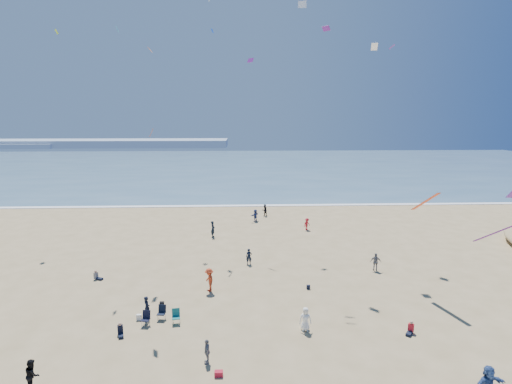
{
  "coord_description": "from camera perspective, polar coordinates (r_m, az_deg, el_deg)",
  "views": [
    {
      "loc": [
        1.05,
        -15.79,
        13.8
      ],
      "look_at": [
        2.0,
        8.0,
        9.26
      ],
      "focal_mm": 28.0,
      "sensor_mm": 36.0,
      "label": 1
    }
  ],
  "objects": [
    {
      "name": "chair_cluster",
      "position": [
        28.94,
        -13.43,
        -16.88
      ],
      "size": [
        2.68,
        1.48,
        1.0
      ],
      "color": "black",
      "rests_on": "ground"
    },
    {
      "name": "black_backpack",
      "position": [
        31.24,
        -13.3,
        -15.34
      ],
      "size": [
        0.3,
        0.22,
        0.38
      ],
      "primitive_type": "cube",
      "color": "black",
      "rests_on": "ground"
    },
    {
      "name": "surf_line",
      "position": [
        62.34,
        -3.2,
        -1.97
      ],
      "size": [
        220.0,
        1.2,
        0.08
      ],
      "primitive_type": "cube",
      "color": "white",
      "rests_on": "ground"
    },
    {
      "name": "kites_aloft",
      "position": [
        30.5,
        12.68,
        14.39
      ],
      "size": [
        41.62,
        39.7,
        27.49
      ],
      "color": "#26DAE6",
      "rests_on": "ground"
    },
    {
      "name": "cooler",
      "position": [
        23.69,
        -5.35,
        -24.43
      ],
      "size": [
        0.45,
        0.3,
        0.3
      ],
      "primitive_type": "cube",
      "color": "red",
      "rests_on": "ground"
    },
    {
      "name": "ocean",
      "position": [
        111.65,
        -2.81,
        3.7
      ],
      "size": [
        220.0,
        100.0,
        0.06
      ],
      "primitive_type": "cube",
      "color": "#476B84",
      "rests_on": "ground"
    },
    {
      "name": "navy_bag",
      "position": [
        33.49,
        7.49,
        -13.32
      ],
      "size": [
        0.28,
        0.18,
        0.34
      ],
      "primitive_type": "cube",
      "color": "black",
      "rests_on": "ground"
    },
    {
      "name": "headland_far",
      "position": [
        195.95,
        -20.58,
        6.54
      ],
      "size": [
        110.0,
        20.0,
        3.2
      ],
      "primitive_type": "cube",
      "color": "#7A8EA8",
      "rests_on": "ground"
    },
    {
      "name": "headland_near",
      "position": [
        207.51,
        -31.59,
        5.67
      ],
      "size": [
        40.0,
        14.0,
        2.0
      ],
      "primitive_type": "cube",
      "color": "#7A8EA8",
      "rests_on": "ground"
    },
    {
      "name": "standing_flyers",
      "position": [
        34.32,
        2.77,
        -11.38
      ],
      "size": [
        24.07,
        40.0,
        1.91
      ],
      "color": "black",
      "rests_on": "ground"
    },
    {
      "name": "seated_group",
      "position": [
        25.03,
        -4.0,
        -21.55
      ],
      "size": [
        24.38,
        22.47,
        0.84
      ],
      "color": "silver",
      "rests_on": "ground"
    },
    {
      "name": "white_tote",
      "position": [
        29.84,
        -16.37,
        -16.78
      ],
      "size": [
        0.35,
        0.2,
        0.4
      ],
      "primitive_type": "cube",
      "color": "white",
      "rests_on": "ground"
    }
  ]
}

